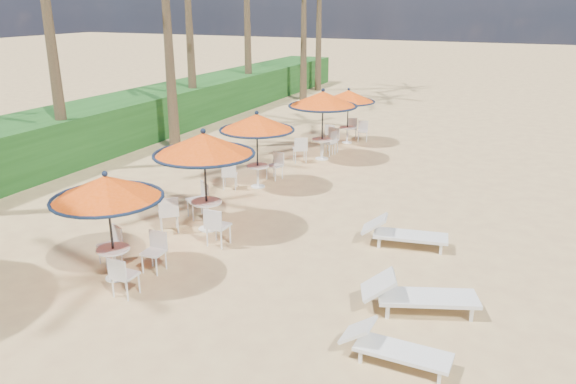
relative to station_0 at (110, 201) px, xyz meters
name	(u,v)px	position (x,y,z in m)	size (l,w,h in m)	color
ground	(357,333)	(5.34, 0.05, -1.76)	(160.00, 160.00, 0.00)	tan
scrub_hedge	(138,116)	(-8.16, 11.05, -0.86)	(3.00, 40.00, 1.80)	#194716
station_0	(110,201)	(0.00, 0.00, 0.00)	(2.30, 2.30, 2.40)	black
station_1	(202,157)	(0.27, 3.08, 0.20)	(2.57, 2.57, 2.68)	black
station_2	(256,129)	(-0.15, 6.83, 0.12)	(2.36, 2.47, 2.46)	black
station_3	(322,107)	(0.52, 10.84, 0.19)	(2.55, 2.60, 2.66)	black
station_4	(348,103)	(0.59, 13.69, -0.07)	(2.21, 2.32, 2.30)	black
lounger_near	(392,347)	(6.09, -0.54, -1.45)	(1.82, 0.61, 0.65)	silver
lounger_mid	(416,294)	(6.10, 1.22, -1.39)	(2.29, 1.41, 0.78)	silver
lounger_far	(402,233)	(5.15, 4.13, -1.41)	(2.12, 0.97, 0.73)	silver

